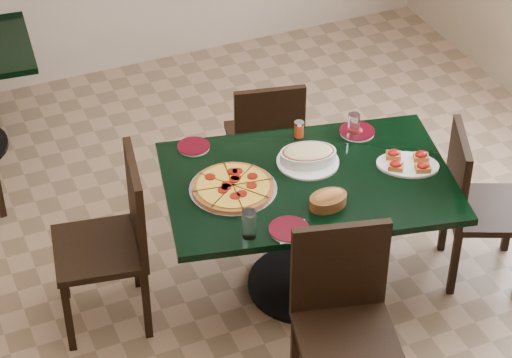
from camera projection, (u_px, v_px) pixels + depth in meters
name	position (u px, v px, depth m)	size (l,w,h in m)	color
floor	(265.00, 300.00, 5.53)	(5.50, 5.50, 0.00)	#86674D
main_table	(307.00, 206.00, 5.28)	(1.66, 1.26, 0.75)	black
chair_far	(266.00, 136.00, 5.93)	(0.49, 0.49, 0.89)	black
chair_near	(343.00, 312.00, 4.66)	(0.56, 0.56, 0.99)	black
chair_right	(474.00, 199.00, 5.41)	(0.57, 0.57, 0.93)	black
chair_left	(116.00, 234.00, 5.11)	(0.54, 0.54, 0.99)	black
pepperoni_pizza	(233.00, 187.00, 5.09)	(0.45, 0.45, 0.04)	silver
lasagna_casserole	(308.00, 155.00, 5.26)	(0.34, 0.33, 0.09)	silver
bread_basket	(328.00, 199.00, 4.97)	(0.21, 0.16, 0.09)	brown
bruschetta_platter	(408.00, 162.00, 5.25)	(0.40, 0.37, 0.05)	silver
side_plate_near	(289.00, 230.00, 4.83)	(0.20, 0.20, 0.02)	silver
side_plate_far_r	(357.00, 131.00, 5.51)	(0.20, 0.20, 0.03)	silver
side_plate_far_l	(194.00, 147.00, 5.39)	(0.18, 0.18, 0.02)	silver
napkin_setting	(293.00, 231.00, 4.83)	(0.19, 0.19, 0.01)	silver
water_glass_a	(354.00, 125.00, 5.45)	(0.06, 0.06, 0.14)	silver
water_glass_b	(249.00, 224.00, 4.76)	(0.07, 0.07, 0.15)	silver
pepper_shaker	(299.00, 129.00, 5.46)	(0.05, 0.05, 0.09)	#C23B14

